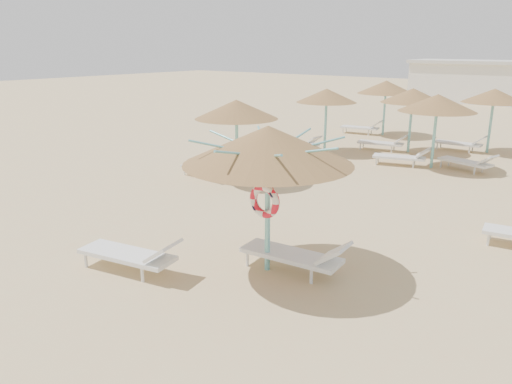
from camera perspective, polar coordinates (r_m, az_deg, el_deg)
The scene contains 6 objects.
ground at distance 10.51m, azimuth 0.12°, elevation -8.17°, with size 120.00×120.00×0.00m, color tan.
main_palapa at distance 9.45m, azimuth 1.38°, elevation 5.31°, with size 3.28×3.28×2.94m.
lounger_main_a at distance 10.29m, azimuth -13.92°, elevation -6.91°, with size 2.28×1.07×0.80m.
lounger_main_b at distance 9.99m, azimuth 4.77°, elevation -7.19°, with size 2.26×0.87×0.80m.
palapa_field at distance 18.49m, azimuth 26.15°, elevation 8.35°, with size 18.41×14.13×2.72m.
service_hut at distance 44.25m, azimuth 22.86°, elevation 11.63°, with size 8.40×4.40×3.25m.
Camera 1 is at (5.87, -7.55, 4.37)m, focal length 35.00 mm.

